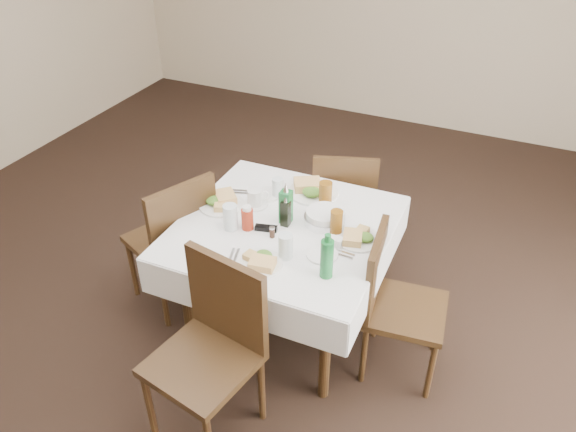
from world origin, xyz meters
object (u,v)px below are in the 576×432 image
Objects in this scene: water_n at (278,188)px; dining_table at (284,238)px; water_e at (338,221)px; oil_cruet_dark at (286,212)px; bread_basket at (324,217)px; coffee_mug at (256,198)px; water_w at (230,217)px; chair_south at (214,339)px; chair_east at (392,297)px; green_bottle at (327,258)px; water_s at (286,246)px; oil_cruet_green at (286,205)px; chair_west at (176,236)px; chair_north at (344,200)px; ketchup_bottle at (247,218)px.

dining_table is at bearing -58.12° from water_n.
water_e is 0.29m from oil_cruet_dark.
coffee_mug is at bearing -179.59° from bread_basket.
water_e is 0.59m from water_w.
chair_east is (0.69, 0.71, -0.05)m from chair_south.
water_w is (-0.92, -0.10, 0.33)m from chair_east.
green_bottle reaches higher than chair_east.
oil_cruet_green is at bearing 114.29° from water_s.
dining_table is 8.07× the size of coffee_mug.
bread_basket is (0.36, -0.14, -0.03)m from water_n.
oil_cruet_dark is at bearing -56.33° from water_n.
oil_cruet_green is at bearing 137.59° from green_bottle.
oil_cruet_dark is at bearing 175.48° from chair_east.
dining_table is at bearing 29.80° from water_w.
chair_north is at bearing 47.91° from chair_west.
chair_west is 0.69m from water_n.
oil_cruet_green reaches higher than oil_cruet_dark.
water_n is (-0.26, -0.50, 0.31)m from chair_north.
oil_cruet_green is 0.51m from green_bottle.
water_w is (-0.23, 0.61, 0.28)m from chair_south.
oil_cruet_green is at bearing -54.96° from water_n.
dining_table is 6.04× the size of oil_cruet_dark.
water_s is at bearing -158.49° from chair_east.
chair_south reaches higher than water_n.
ketchup_bottle reaches higher than coffee_mug.
chair_south is 6.57× the size of water_w.
green_bottle is at bearing -75.62° from chair_north.
ketchup_bottle is (-0.84, -0.07, 0.32)m from chair_east.
bread_basket is (-0.10, 0.05, -0.03)m from water_e.
green_bottle is (0.53, -0.57, 0.05)m from water_n.
chair_west reaches higher than water_e.
water_e is (-0.37, 0.11, 0.32)m from chair_east.
ketchup_bottle is at bearing -147.02° from dining_table.
oil_cruet_dark is at bearing -23.80° from coffee_mug.
water_s is 0.29m from oil_cruet_dark.
chair_east is at bearing -10.04° from coffee_mug.
water_n is (0.52, 0.36, 0.28)m from chair_west.
dining_table is at bearing -149.06° from bread_basket.
oil_cruet_green reaches higher than green_bottle.
bread_basket is at bearing 152.79° from water_e.
oil_cruet_green reaches higher than ketchup_bottle.
chair_east is 0.77m from oil_cruet_green.
chair_east is at bearing 4.56° from ketchup_bottle.
water_n is 0.30m from oil_cruet_dark.
ketchup_bottle is at bearing -146.34° from oil_cruet_dark.
water_n is 0.86× the size of ketchup_bottle.
ketchup_bottle is (0.51, -0.01, 0.28)m from chair_west.
dining_table is 1.21× the size of chair_south.
dining_table is 5.10× the size of bread_basket.
water_w is at bearing -103.67° from water_n.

